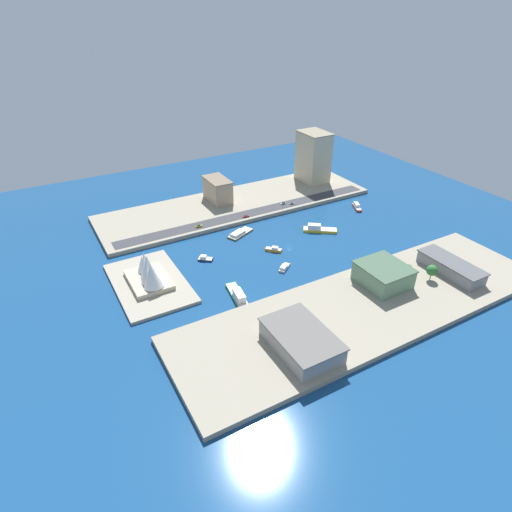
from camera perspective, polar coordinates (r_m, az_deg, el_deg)
ground_plane at (r=317.02m, az=4.45°, el=1.22°), size 440.00×440.00×0.00m
quay_west at (r=262.64m, az=14.62°, el=-6.48°), size 70.00×240.00×3.18m
quay_east at (r=380.99m, az=-2.53°, el=6.92°), size 70.00×240.00×3.18m
peninsula_point at (r=282.98m, az=-13.98°, el=-3.51°), size 69.31×42.69×2.00m
road_strip at (r=360.00m, az=-0.69°, el=5.74°), size 12.79×228.00×0.15m
ferry_green_doubledeck at (r=261.87m, az=-2.41°, el=-5.28°), size 29.56×10.70×6.20m
patrol_launch_navy at (r=301.66m, az=-6.80°, el=-0.33°), size 10.06×10.98×3.36m
barge_flat_brown at (r=332.08m, az=-2.20°, el=3.02°), size 16.85×24.12×3.28m
ferry_yellow_fast at (r=340.58m, az=8.28°, el=3.59°), size 21.08×25.32×5.65m
tugboat_red at (r=385.33m, az=13.25°, el=6.40°), size 16.62×10.34×4.37m
water_taxi_orange at (r=310.48m, az=2.34°, el=0.89°), size 11.28×11.03×3.59m
yacht_sleek_gray at (r=290.29m, az=3.77°, el=-1.53°), size 10.54×12.12×3.06m
apartment_midrise_tan at (r=381.23m, az=-5.12°, el=8.75°), size 29.79×17.03×20.11m
carpark_squat_concrete at (r=222.77m, az=6.03°, el=-11.10°), size 42.27×27.20×10.35m
office_block_beige at (r=424.97m, az=7.62°, el=12.93°), size 30.96×23.26×47.28m
terminal_long_green at (r=278.33m, az=16.53°, el=-2.41°), size 29.85×27.57×12.98m
warehouse_low_gray at (r=305.61m, az=24.46°, el=-1.35°), size 44.03×16.35×8.82m
taxi_yellow_cab at (r=339.52m, az=-7.60°, el=3.97°), size 2.08×5.14×1.65m
sedan_silver at (r=376.89m, az=4.82°, el=6.97°), size 1.89×4.25×1.47m
pickup_red at (r=352.76m, az=-1.34°, el=5.32°), size 2.16×5.14×1.48m
van_white at (r=376.70m, az=3.62°, el=7.02°), size 2.15×4.82×1.63m
traffic_light_waterfront at (r=364.67m, az=3.60°, el=6.76°), size 0.36×0.36×6.50m
opera_landmark at (r=275.92m, az=-14.09°, el=-2.12°), size 33.93×23.85×21.59m
park_tree_cluster at (r=291.07m, az=20.45°, el=-1.62°), size 20.58×22.44×10.43m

